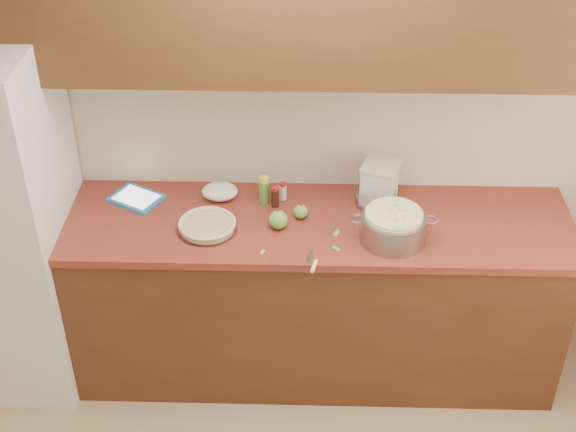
{
  "coord_description": "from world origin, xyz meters",
  "views": [
    {
      "loc": [
        0.05,
        -1.62,
        3.12
      ],
      "look_at": [
        -0.03,
        1.43,
        0.98
      ],
      "focal_mm": 50.0,
      "sensor_mm": 36.0,
      "label": 1
    }
  ],
  "objects_px": {
    "colander": "(393,227)",
    "tablet": "(136,198)",
    "flour_canister": "(379,182)",
    "pie": "(207,225)"
  },
  "relations": [
    {
      "from": "colander",
      "to": "tablet",
      "type": "distance_m",
      "value": 1.27
    },
    {
      "from": "flour_canister",
      "to": "colander",
      "type": "bearing_deg",
      "value": -82.38
    },
    {
      "from": "tablet",
      "to": "flour_canister",
      "type": "bearing_deg",
      "value": 30.03
    },
    {
      "from": "colander",
      "to": "tablet",
      "type": "xyz_separation_m",
      "value": [
        -1.23,
        0.29,
        -0.06
      ]
    },
    {
      "from": "pie",
      "to": "flour_canister",
      "type": "bearing_deg",
      "value": 18.29
    },
    {
      "from": "pie",
      "to": "tablet",
      "type": "xyz_separation_m",
      "value": [
        -0.38,
        0.24,
        -0.01
      ]
    },
    {
      "from": "flour_canister",
      "to": "tablet",
      "type": "height_order",
      "value": "flour_canister"
    },
    {
      "from": "flour_canister",
      "to": "tablet",
      "type": "xyz_separation_m",
      "value": [
        -1.19,
        -0.03,
        -0.1
      ]
    },
    {
      "from": "colander",
      "to": "flour_canister",
      "type": "bearing_deg",
      "value": 97.62
    },
    {
      "from": "tablet",
      "to": "pie",
      "type": "bearing_deg",
      "value": -3.68
    }
  ]
}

